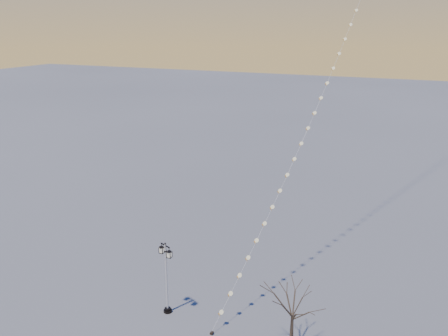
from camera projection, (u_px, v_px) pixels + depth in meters
The scene contains 4 objects.
ground at pixel (186, 335), 29.50m from camera, with size 300.00×300.00×0.00m, color slate.
street_lamp at pixel (166, 274), 31.07m from camera, with size 1.21×0.79×5.05m.
bare_tree at pixel (293, 305), 27.59m from camera, with size 2.49×2.49×4.12m.
kite_train at pixel (344, 15), 38.31m from camera, with size 7.64×36.27×38.15m.
Camera 1 is at (12.27, -22.13, 18.49)m, focal length 38.49 mm.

